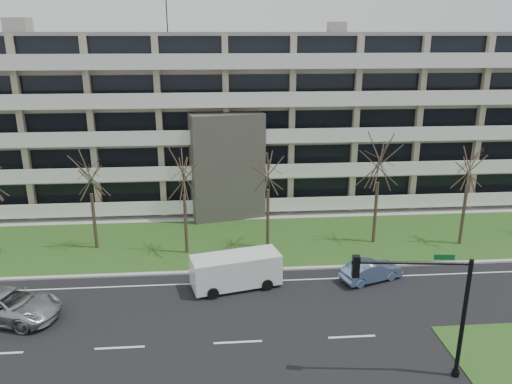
{
  "coord_description": "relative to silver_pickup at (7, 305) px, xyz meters",
  "views": [
    {
      "loc": [
        -0.84,
        -22.14,
        15.24
      ],
      "look_at": [
        1.75,
        10.0,
        4.91
      ],
      "focal_mm": 35.0,
      "sensor_mm": 36.0,
      "label": 1
    }
  ],
  "objects": [
    {
      "name": "silver_pickup",
      "position": [
        0.0,
        0.0,
        0.0
      ],
      "size": [
        6.52,
        4.26,
        1.67
      ],
      "primitive_type": "imported",
      "rotation": [
        0.0,
        0.0,
        1.3
      ],
      "color": "#AAACB1",
      "rests_on": "ground"
    },
    {
      "name": "tree_6",
      "position": [
        29.94,
        7.91,
        5.68
      ],
      "size": [
        4.18,
        4.18,
        8.37
      ],
      "color": "#382B21",
      "rests_on": "ground"
    },
    {
      "name": "ground",
      "position": [
        12.66,
        -3.29,
        -0.83
      ],
      "size": [
        160.0,
        160.0,
        0.0
      ],
      "primitive_type": "plane",
      "color": "black",
      "rests_on": "ground"
    },
    {
      "name": "blue_sedan",
      "position": [
        21.51,
        2.8,
        -0.16
      ],
      "size": [
        4.33,
        2.73,
        1.35
      ],
      "primitive_type": "imported",
      "rotation": [
        0.0,
        0.0,
        1.92
      ],
      "color": "#6E8BC0",
      "rests_on": "ground"
    },
    {
      "name": "curb",
      "position": [
        12.66,
        4.71,
        -0.77
      ],
      "size": [
        90.0,
        0.35,
        0.12
      ],
      "primitive_type": "cube",
      "color": "#B2B2AD",
      "rests_on": "ground"
    },
    {
      "name": "tree_4",
      "position": [
        15.41,
        8.4,
        5.49
      ],
      "size": [
        4.07,
        4.07,
        8.14
      ],
      "color": "#382B21",
      "rests_on": "ground"
    },
    {
      "name": "tree_2",
      "position": [
        2.79,
        9.33,
        5.08
      ],
      "size": [
        3.81,
        3.81,
        7.61
      ],
      "color": "#382B21",
      "rests_on": "ground"
    },
    {
      "name": "white_van",
      "position": [
        12.89,
        2.66,
        0.44
      ],
      "size": [
        5.81,
        3.24,
        2.13
      ],
      "rotation": [
        0.0,
        0.0,
        0.23
      ],
      "color": "white",
      "rests_on": "ground"
    },
    {
      "name": "tree_5",
      "position": [
        23.53,
        8.74,
        5.82
      ],
      "size": [
        4.27,
        4.27,
        8.55
      ],
      "color": "#382B21",
      "rests_on": "ground"
    },
    {
      "name": "sidewalk",
      "position": [
        12.66,
        15.21,
        -0.79
      ],
      "size": [
        90.0,
        2.0,
        0.08
      ],
      "primitive_type": "cube",
      "color": "#B2B2AD",
      "rests_on": "ground"
    },
    {
      "name": "grass_verge",
      "position": [
        12.66,
        9.71,
        -0.8
      ],
      "size": [
        90.0,
        10.0,
        0.06
      ],
      "primitive_type": "cube",
      "color": "#244D19",
      "rests_on": "ground"
    },
    {
      "name": "lane_edge_line",
      "position": [
        12.66,
        3.21,
        -0.83
      ],
      "size": [
        90.0,
        0.12,
        0.01
      ],
      "primitive_type": "cube",
      "color": "white",
      "rests_on": "ground"
    },
    {
      "name": "traffic_signal",
      "position": [
        20.92,
        -6.54,
        3.15
      ],
      "size": [
        5.3,
        0.9,
        6.16
      ],
      "rotation": [
        0.0,
        0.0,
        -0.11
      ],
      "color": "black",
      "rests_on": "ground"
    },
    {
      "name": "apartment_building",
      "position": [
        12.65,
        22.03,
        6.78
      ],
      "size": [
        60.5,
        15.1,
        18.75
      ],
      "color": "#B1A58A",
      "rests_on": "ground"
    },
    {
      "name": "tree_3",
      "position": [
        9.49,
        7.93,
        5.37
      ],
      "size": [
        3.99,
        3.99,
        7.97
      ],
      "color": "#382B21",
      "rests_on": "ground"
    }
  ]
}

